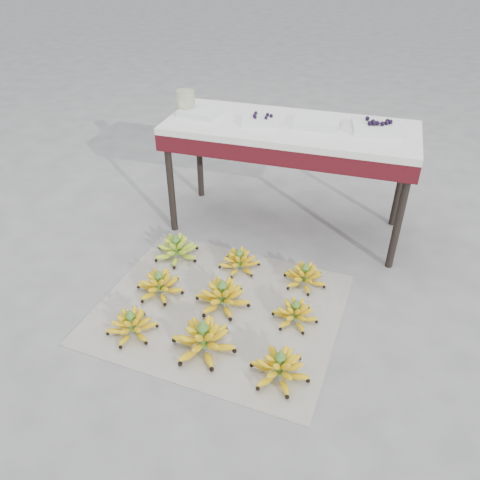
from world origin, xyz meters
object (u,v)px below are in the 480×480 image
(bunch_mid_left, at_px, (160,285))
(tray_far_right, at_px, (377,127))
(bunch_mid_right, at_px, (295,313))
(tray_far_left, at_px, (199,113))
(vendor_table, at_px, (290,138))
(bunch_front_right, at_px, (280,367))
(bunch_front_center, at_px, (203,339))
(bunch_back_right, at_px, (305,276))
(bunch_back_left, at_px, (176,249))
(newspaper_mat, at_px, (219,308))
(bunch_front_left, at_px, (132,325))
(glass_jar, at_px, (186,102))
(bunch_back_center, at_px, (239,261))
(tray_left, at_px, (261,120))
(bunch_mid_center, at_px, (223,296))
(tray_right, at_px, (317,123))

(bunch_mid_left, xyz_separation_m, tray_far_right, (1.00, 0.92, 0.68))
(bunch_mid_right, bearing_deg, tray_far_left, 141.92)
(vendor_table, bearing_deg, bunch_front_right, -78.34)
(bunch_mid_left, relative_size, bunch_mid_right, 1.01)
(bunch_front_center, distance_m, bunch_back_right, 0.73)
(bunch_mid_right, relative_size, bunch_back_left, 0.75)
(bunch_front_center, bearing_deg, bunch_mid_right, 41.09)
(bunch_front_right, height_order, bunch_back_left, bunch_back_left)
(vendor_table, height_order, tray_far_right, tray_far_right)
(newspaper_mat, xyz_separation_m, bunch_front_right, (0.41, -0.35, 0.06))
(bunch_front_left, height_order, glass_jar, glass_jar)
(vendor_table, xyz_separation_m, tray_far_left, (-0.57, -0.02, 0.10))
(bunch_mid_right, bearing_deg, newspaper_mat, -167.96)
(glass_jar, bearing_deg, bunch_back_center, -46.66)
(bunch_back_left, distance_m, bunch_back_right, 0.79)
(bunch_front_center, distance_m, glass_jar, 1.50)
(tray_left, bearing_deg, bunch_back_center, -87.38)
(bunch_mid_right, bearing_deg, bunch_back_left, 165.66)
(bunch_mid_right, height_order, bunch_back_center, bunch_back_center)
(bunch_back_center, bearing_deg, tray_far_right, 19.97)
(bunch_front_center, height_order, bunch_back_center, bunch_front_center)
(newspaper_mat, bearing_deg, vendor_table, 80.59)
(bunch_mid_center, relative_size, tray_far_right, 1.07)
(newspaper_mat, distance_m, bunch_front_right, 0.54)
(bunch_back_right, distance_m, vendor_table, 0.85)
(bunch_front_left, relative_size, bunch_back_center, 0.91)
(newspaper_mat, height_order, vendor_table, vendor_table)
(tray_right, bearing_deg, bunch_back_left, -141.44)
(bunch_mid_left, distance_m, bunch_mid_center, 0.36)
(bunch_mid_left, relative_size, bunch_mid_center, 0.80)
(bunch_mid_right, relative_size, tray_far_right, 0.85)
(newspaper_mat, xyz_separation_m, tray_right, (0.30, 0.92, 0.74))
(tray_right, bearing_deg, bunch_front_right, -85.22)
(bunch_front_right, bearing_deg, bunch_mid_center, 145.08)
(tray_far_left, relative_size, tray_far_right, 0.83)
(vendor_table, height_order, glass_jar, glass_jar)
(bunch_back_right, height_order, vendor_table, vendor_table)
(bunch_mid_left, height_order, tray_right, tray_right)
(glass_jar, bearing_deg, tray_far_left, -13.99)
(bunch_mid_center, relative_size, bunch_back_left, 0.95)
(bunch_mid_left, relative_size, tray_far_left, 1.03)
(bunch_front_right, relative_size, bunch_back_left, 0.88)
(bunch_mid_left, bearing_deg, bunch_back_center, 45.01)
(bunch_mid_right, relative_size, vendor_table, 0.17)
(tray_left, bearing_deg, bunch_front_right, -70.45)
(tray_far_left, height_order, tray_left, tray_left)
(bunch_front_left, height_order, bunch_back_left, bunch_back_left)
(bunch_back_right, xyz_separation_m, glass_jar, (-0.91, 0.57, 0.73))
(tray_far_left, relative_size, glass_jar, 1.83)
(bunch_front_right, distance_m, bunch_back_right, 0.68)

